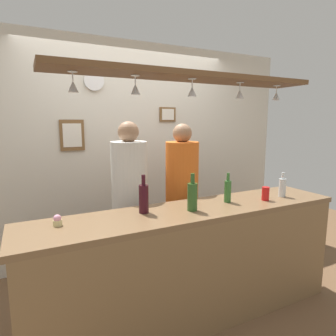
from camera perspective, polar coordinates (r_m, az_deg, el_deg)
name	(u,v)px	position (r m, az deg, el deg)	size (l,w,h in m)	color
ground_plane	(173,294)	(3.07, 0.91, -23.66)	(8.00, 8.00, 0.00)	brown
back_wall	(132,151)	(3.61, -7.12, 3.35)	(4.40, 0.06, 2.60)	silver
bar_counter	(202,252)	(2.37, 6.77, -16.08)	(2.70, 0.55, 0.96)	brown
overhead_glass_rack	(191,76)	(2.34, 4.59, 17.57)	(2.20, 0.36, 0.04)	brown
hanging_wineglass_far_left	(73,86)	(2.05, -18.23, 15.18)	(0.07, 0.07, 0.13)	silver
hanging_wineglass_left	(135,88)	(2.13, -6.46, 15.34)	(0.07, 0.07, 0.13)	silver
hanging_wineglass_center_left	(192,91)	(2.28, 4.77, 14.94)	(0.07, 0.07, 0.13)	silver
hanging_wineglass_center	(240,94)	(2.56, 13.97, 14.08)	(0.07, 0.07, 0.13)	silver
hanging_wineglass_center_right	(276,96)	(2.87, 20.58, 13.23)	(0.07, 0.07, 0.13)	silver
person_left_white_patterned_shirt	(130,192)	(2.78, -7.58, -4.63)	(0.34, 0.34, 1.67)	#2D334C
person_middle_orange_shirt	(182,187)	(3.01, 2.76, -3.78)	(0.34, 0.34, 1.64)	#2D334C
bottle_wine_dark_red	(144,198)	(2.24, -4.82, -5.92)	(0.08, 0.08, 0.30)	#380F19
bottle_beer_green_import	(228,191)	(2.58, 11.70, -4.38)	(0.06, 0.06, 0.26)	#336B2D
bottle_soda_clear	(282,187)	(2.92, 21.64, -3.50)	(0.06, 0.06, 0.23)	silver
bottle_champagne_green	(192,196)	(2.30, 4.84, -5.53)	(0.08, 0.08, 0.30)	#2D5623
drink_can	(265,194)	(2.74, 18.69, -4.81)	(0.07, 0.07, 0.12)	red
cupcake	(57,221)	(2.13, -20.99, -9.67)	(0.06, 0.06, 0.08)	beige
picture_frame_caricature	(72,135)	(3.38, -18.40, 6.16)	(0.26, 0.02, 0.34)	brown
picture_frame_upper_small	(168,114)	(3.73, -0.07, 10.53)	(0.22, 0.02, 0.18)	brown
wall_clock	(94,81)	(3.44, -14.41, 16.36)	(0.22, 0.22, 0.03)	white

